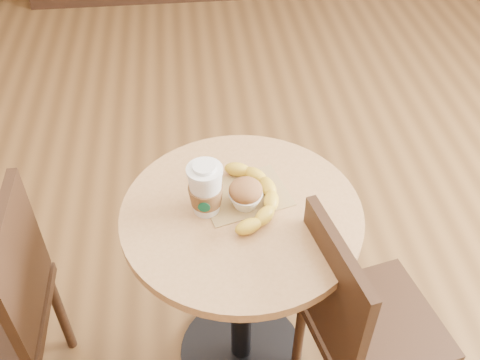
{
  "coord_description": "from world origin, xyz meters",
  "views": [
    {
      "loc": [
        -0.01,
        -1.06,
        1.87
      ],
      "look_at": [
        0.11,
        0.04,
        0.83
      ],
      "focal_mm": 42.0,
      "sensor_mm": 36.0,
      "label": 1
    }
  ],
  "objects_px": {
    "cafe_table": "(241,263)",
    "banana": "(256,195)",
    "coffee_cup": "(206,191)",
    "chair_right": "(358,321)",
    "muffin": "(246,194)"
  },
  "relations": [
    {
      "from": "coffee_cup",
      "to": "muffin",
      "type": "height_order",
      "value": "coffee_cup"
    },
    {
      "from": "cafe_table",
      "to": "banana",
      "type": "height_order",
      "value": "banana"
    },
    {
      "from": "coffee_cup",
      "to": "muffin",
      "type": "xyz_separation_m",
      "value": [
        0.11,
        0.0,
        -0.03
      ]
    },
    {
      "from": "chair_right",
      "to": "muffin",
      "type": "bearing_deg",
      "value": 41.6
    },
    {
      "from": "chair_right",
      "to": "coffee_cup",
      "type": "relative_size",
      "value": 5.2
    },
    {
      "from": "cafe_table",
      "to": "coffee_cup",
      "type": "xyz_separation_m",
      "value": [
        -0.1,
        0.02,
        0.3
      ]
    },
    {
      "from": "coffee_cup",
      "to": "chair_right",
      "type": "bearing_deg",
      "value": -18.21
    },
    {
      "from": "cafe_table",
      "to": "chair_right",
      "type": "xyz_separation_m",
      "value": [
        0.32,
        -0.2,
        -0.06
      ]
    },
    {
      "from": "cafe_table",
      "to": "banana",
      "type": "xyz_separation_m",
      "value": [
        0.04,
        0.03,
        0.25
      ]
    },
    {
      "from": "chair_right",
      "to": "coffee_cup",
      "type": "bearing_deg",
      "value": 49.88
    },
    {
      "from": "banana",
      "to": "chair_right",
      "type": "bearing_deg",
      "value": -36.53
    },
    {
      "from": "chair_right",
      "to": "coffee_cup",
      "type": "height_order",
      "value": "coffee_cup"
    },
    {
      "from": "chair_right",
      "to": "muffin",
      "type": "relative_size",
      "value": 8.87
    },
    {
      "from": "muffin",
      "to": "banana",
      "type": "height_order",
      "value": "muffin"
    },
    {
      "from": "chair_right",
      "to": "banana",
      "type": "bearing_deg",
      "value": 37.3
    }
  ]
}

